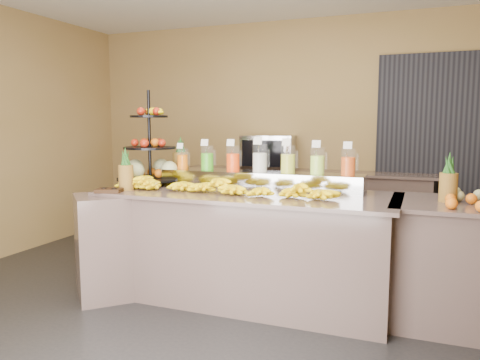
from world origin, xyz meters
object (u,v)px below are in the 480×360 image
Objects in this scene: pitcher_tray at (260,180)px; right_fruit_pile at (469,196)px; oven_warmer at (269,152)px; banana_heap at (220,185)px; fruit_stand at (154,160)px; condiment_caddy at (109,190)px.

right_fruit_pile is at bearing -10.21° from pitcher_tray.
pitcher_tray is at bearing -80.38° from oven_warmer.
right_fruit_pile reaches higher than banana_heap.
right_fruit_pile is (1.67, -0.30, -0.01)m from pitcher_tray.
fruit_stand is 2.19× the size of right_fruit_pile.
right_fruit_pile is (2.79, 0.40, 0.05)m from condiment_caddy.
oven_warmer is at bearing 137.23° from right_fruit_pile.
banana_heap is 1.90m from right_fruit_pile.
pitcher_tray reaches higher than condiment_caddy.
fruit_stand reaches higher than right_fruit_pile.
pitcher_tray is at bearing 16.41° from fruit_stand.
right_fruit_pile is at bearing -48.46° from oven_warmer.
banana_heap is at bearing -89.24° from oven_warmer.
fruit_stand is at bearing 175.58° from right_fruit_pile.
fruit_stand is at bearing -114.11° from oven_warmer.
pitcher_tray is 4.53× the size of right_fruit_pile.
banana_heap is 2.25× the size of fruit_stand.
banana_heap is (-0.23, -0.37, -0.01)m from pitcher_tray.
oven_warmer is at bearing 82.99° from fruit_stand.
right_fruit_pile reaches higher than condiment_caddy.
banana_heap is at bearing -177.93° from right_fruit_pile.
oven_warmer is (-2.13, 1.97, 0.14)m from right_fruit_pile.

